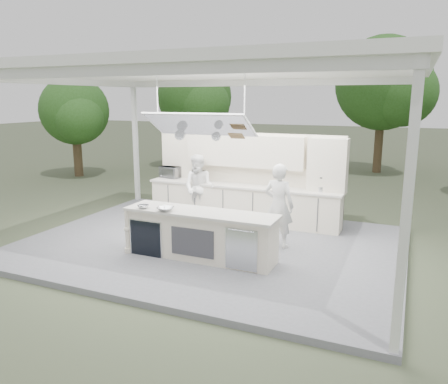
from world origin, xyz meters
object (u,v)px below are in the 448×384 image
at_px(demo_island, 199,234).
at_px(back_counter, 242,203).
at_px(head_chef, 279,206).
at_px(sous_chef, 199,188).

height_order(demo_island, back_counter, same).
xyz_separation_m(head_chef, sous_chef, (-2.47, 1.19, -0.04)).
bearing_deg(head_chef, demo_island, 53.42).
bearing_deg(demo_island, head_chef, 45.74).
bearing_deg(demo_island, sous_chef, 116.67).
bearing_deg(head_chef, back_counter, -39.78).
relative_size(head_chef, sous_chef, 1.05).
xyz_separation_m(back_counter, sous_chef, (-1.06, -0.35, 0.38)).
relative_size(demo_island, head_chef, 1.73).
bearing_deg(head_chef, sous_chef, -18.06).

